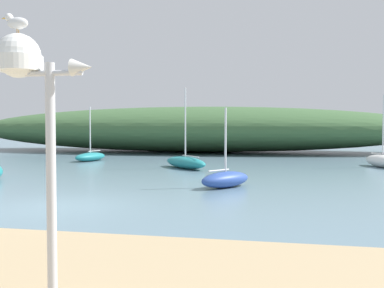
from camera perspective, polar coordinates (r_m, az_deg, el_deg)
The scene contains 8 objects.
ground_plane at distance 13.53m, azimuth -16.90°, elevation -7.71°, with size 120.00×120.00×0.00m, color slate.
distant_hill at distance 40.28m, azimuth -0.14°, elevation 1.92°, with size 42.59×11.91×4.06m, color #3D6038.
mast_structure at distance 5.88m, azimuth -20.59°, elevation 8.13°, with size 1.27×0.59×3.28m.
seagull_on_radar at distance 6.05m, azimuth -21.68°, elevation 14.38°, with size 0.36×0.14×0.25m.
sailboat_far_left at distance 30.20m, azimuth -12.95°, elevation -1.57°, with size 1.66×3.04×3.61m.
sailboat_west_reach at distance 24.36m, azimuth -0.86°, elevation -2.35°, with size 3.38×3.58×4.42m.
sailboat_far_right at distance 16.88m, azimuth 4.32°, elevation -4.52°, with size 2.12×2.49×3.03m.
sailboat_east_reach at distance 27.22m, azimuth 23.33°, elevation -1.99°, with size 2.01×3.28×4.08m.
Camera 1 is at (6.37, -11.70, 2.34)m, focal length 41.42 mm.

